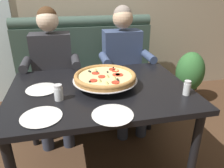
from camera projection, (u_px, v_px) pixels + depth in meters
name	position (u px, v px, depth m)	size (l,w,h in m)	color
ground_plane	(102.00, 163.00, 1.91)	(16.00, 16.00, 0.00)	#4C3321
booth_bench	(88.00, 81.00, 2.59)	(1.66, 0.78, 1.13)	#384C42
dining_table	(100.00, 98.00, 1.64)	(1.33, 0.95, 0.74)	black
diner_left	(52.00, 66.00, 2.16)	(0.54, 0.64, 1.27)	#2D3342
diner_right	(124.00, 61.00, 2.30)	(0.54, 0.64, 1.27)	#2D3342
pizza	(105.00, 77.00, 1.60)	(0.48, 0.48, 0.12)	silver
shaker_parmesan	(59.00, 94.00, 1.42)	(0.06, 0.06, 0.11)	white
shaker_pepper_flakes	(187.00, 89.00, 1.49)	(0.05, 0.05, 0.10)	white
plate_near_left	(42.00, 88.00, 1.58)	(0.24, 0.24, 0.02)	white
plate_near_right	(113.00, 114.00, 1.26)	(0.25, 0.25, 0.02)	white
plate_far_side	(41.00, 116.00, 1.24)	(0.24, 0.24, 0.02)	white
potted_plant	(189.00, 75.00, 2.80)	(0.36, 0.36, 0.70)	brown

